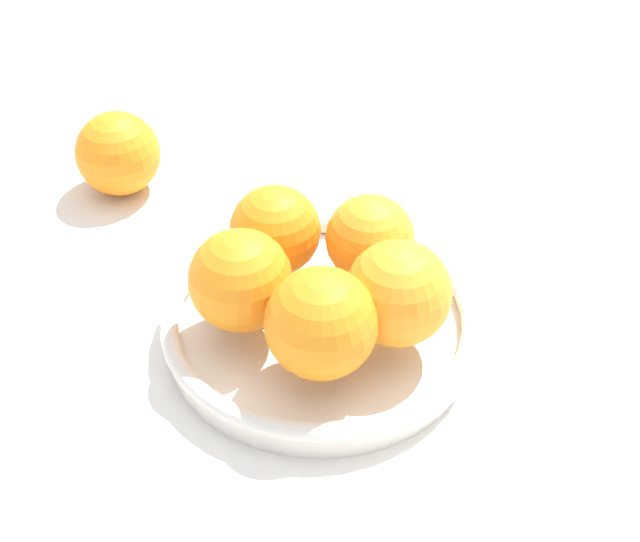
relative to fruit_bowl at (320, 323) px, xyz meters
name	(u,v)px	position (x,y,z in m)	size (l,w,h in m)	color
ground_plane	(320,337)	(0.00, 0.00, -0.02)	(4.00, 4.00, 0.00)	silver
fruit_bowl	(320,323)	(0.00, 0.00, 0.00)	(0.24, 0.24, 0.03)	silver
orange_pile	(320,276)	(0.00, -0.01, 0.05)	(0.19, 0.18, 0.08)	orange
stray_orange	(118,153)	(-0.18, 0.21, 0.02)	(0.08, 0.08, 0.08)	orange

